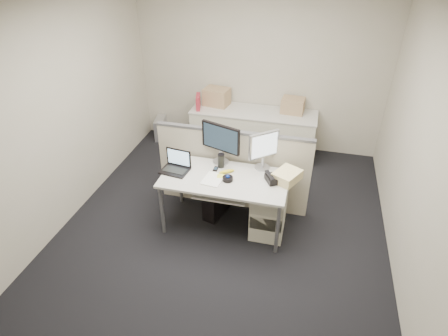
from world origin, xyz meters
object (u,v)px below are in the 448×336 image
(desk, at_px, (225,182))
(laptop, at_px, (174,163))
(desk_phone, at_px, (276,178))
(monitor_main, at_px, (221,144))

(desk, relative_size, laptop, 4.60)
(desk, height_order, desk_phone, desk_phone)
(monitor_main, bearing_deg, desk, -48.63)
(monitor_main, distance_m, laptop, 0.61)
(desk, xyz_separation_m, monitor_main, (-0.13, 0.32, 0.33))
(monitor_main, distance_m, desk_phone, 0.80)
(laptop, bearing_deg, desk, 9.13)
(laptop, bearing_deg, desk_phone, 11.96)
(desk_phone, bearing_deg, desk, 157.32)
(laptop, relative_size, desk_phone, 1.43)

